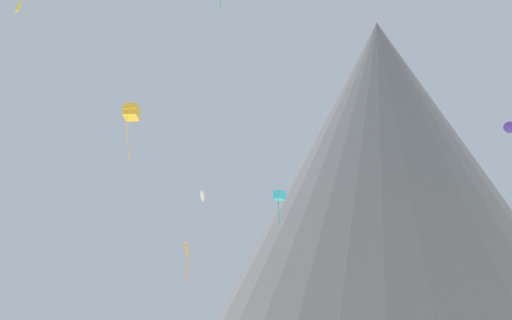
{
  "coord_description": "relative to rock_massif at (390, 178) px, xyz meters",
  "views": [
    {
      "loc": [
        8.06,
        -30.79,
        2.24
      ],
      "look_at": [
        -3.48,
        36.73,
        20.28
      ],
      "focal_mm": 44.45,
      "sensor_mm": 36.0,
      "label": 1
    }
  ],
  "objects": [
    {
      "name": "kite_orange_low",
      "position": [
        -20.33,
        -74.29,
        -22.85
      ],
      "size": [
        0.53,
        0.9,
        3.43
      ],
      "rotation": [
        0.0,
        0.0,
        1.3
      ],
      "color": "orange"
    },
    {
      "name": "kite_cyan_mid",
      "position": [
        -14.07,
        -61.99,
        -15.62
      ],
      "size": [
        1.36,
        1.37,
        3.43
      ],
      "rotation": [
        0.0,
        0.0,
        5.75
      ],
      "color": "#33BCDB"
    },
    {
      "name": "kite_yellow_high",
      "position": [
        -38.28,
        -73.99,
        1.87
      ],
      "size": [
        0.72,
        0.71,
        1.3
      ],
      "rotation": [
        0.0,
        0.0,
        1.83
      ],
      "color": "yellow"
    },
    {
      "name": "kite_white_mid",
      "position": [
        -26.5,
        -45.32,
        -11.88
      ],
      "size": [
        1.34,
        1.64,
        1.56
      ],
      "rotation": [
        0.0,
        0.0,
        2.11
      ],
      "color": "white"
    },
    {
      "name": "kite_indigo_high",
      "position": [
        13.07,
        -45.84,
        -4.62
      ],
      "size": [
        1.6,
        0.6,
        5.11
      ],
      "rotation": [
        0.0,
        0.0,
        6.15
      ],
      "color": "#5138B2"
    },
    {
      "name": "kite_gold_mid",
      "position": [
        -27.06,
        -71.26,
        -8.91
      ],
      "size": [
        1.39,
        1.49,
        5.39
      ],
      "rotation": [
        0.0,
        0.0,
        0.06
      ],
      "color": "gold"
    },
    {
      "name": "rock_massif",
      "position": [
        0.0,
        0.0,
        0.0
      ],
      "size": [
        94.39,
        94.39,
        65.18
      ],
      "color": "slate",
      "rests_on": "ground_plane"
    }
  ]
}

